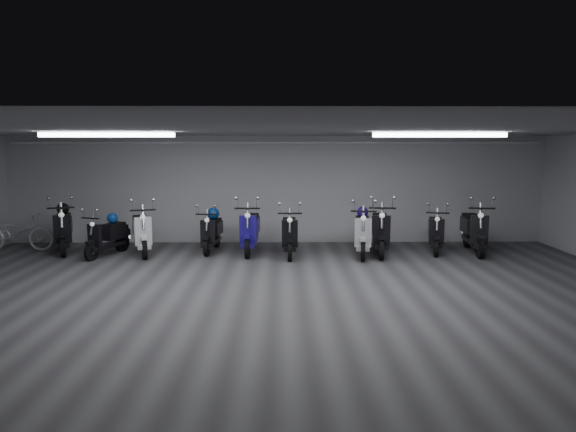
{
  "coord_description": "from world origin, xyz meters",
  "views": [
    {
      "loc": [
        0.14,
        -8.29,
        2.55
      ],
      "look_at": [
        0.27,
        2.5,
        1.05
      ],
      "focal_mm": 31.76,
      "sensor_mm": 36.0,
      "label": 1
    }
  ],
  "objects_px": {
    "bicycle": "(16,228)",
    "scooter_7": "(381,224)",
    "scooter_2": "(141,225)",
    "scooter_9": "(474,223)",
    "helmet_3": "(213,213)",
    "scooter_5": "(289,227)",
    "helmet_0": "(112,218)",
    "helmet_2": "(63,209)",
    "scooter_0": "(63,223)",
    "scooter_8": "(436,226)",
    "scooter_3": "(212,227)",
    "scooter_1": "(107,231)",
    "helmet_1": "(363,212)",
    "scooter_4": "(250,223)",
    "scooter_6": "(363,226)"
  },
  "relations": [
    {
      "from": "bicycle",
      "to": "scooter_7",
      "type": "bearing_deg",
      "value": -96.88
    },
    {
      "from": "scooter_2",
      "to": "scooter_9",
      "type": "xyz_separation_m",
      "value": [
        7.88,
        0.06,
        0.02
      ]
    },
    {
      "from": "helmet_3",
      "to": "scooter_2",
      "type": "bearing_deg",
      "value": -162.87
    },
    {
      "from": "scooter_5",
      "to": "helmet_0",
      "type": "distance_m",
      "value": 4.16
    },
    {
      "from": "scooter_9",
      "to": "bicycle",
      "type": "distance_m",
      "value": 11.01
    },
    {
      "from": "scooter_2",
      "to": "helmet_2",
      "type": "relative_size",
      "value": 6.36
    },
    {
      "from": "scooter_0",
      "to": "scooter_9",
      "type": "height_order",
      "value": "scooter_9"
    },
    {
      "from": "scooter_0",
      "to": "scooter_8",
      "type": "relative_size",
      "value": 1.12
    },
    {
      "from": "scooter_0",
      "to": "scooter_3",
      "type": "xyz_separation_m",
      "value": [
        3.54,
        0.02,
        -0.1
      ]
    },
    {
      "from": "scooter_1",
      "to": "helmet_1",
      "type": "xyz_separation_m",
      "value": [
        5.96,
        0.24,
        0.4
      ]
    },
    {
      "from": "scooter_0",
      "to": "scooter_5",
      "type": "height_order",
      "value": "scooter_0"
    },
    {
      "from": "scooter_5",
      "to": "scooter_7",
      "type": "relative_size",
      "value": 0.91
    },
    {
      "from": "scooter_8",
      "to": "bicycle",
      "type": "xyz_separation_m",
      "value": [
        -10.12,
        0.22,
        -0.08
      ]
    },
    {
      "from": "scooter_9",
      "to": "scooter_3",
      "type": "bearing_deg",
      "value": -174.49
    },
    {
      "from": "scooter_9",
      "to": "helmet_3",
      "type": "bearing_deg",
      "value": -176.56
    },
    {
      "from": "scooter_4",
      "to": "helmet_1",
      "type": "relative_size",
      "value": 7.29
    },
    {
      "from": "scooter_1",
      "to": "scooter_6",
      "type": "xyz_separation_m",
      "value": [
        5.93,
        -0.01,
        0.1
      ]
    },
    {
      "from": "helmet_1",
      "to": "scooter_3",
      "type": "bearing_deg",
      "value": 176.54
    },
    {
      "from": "helmet_1",
      "to": "helmet_3",
      "type": "xyz_separation_m",
      "value": [
        -3.58,
        0.44,
        -0.09
      ]
    },
    {
      "from": "scooter_2",
      "to": "helmet_3",
      "type": "bearing_deg",
      "value": -2.53
    },
    {
      "from": "scooter_1",
      "to": "helmet_2",
      "type": "height_order",
      "value": "scooter_1"
    },
    {
      "from": "scooter_0",
      "to": "scooter_5",
      "type": "xyz_separation_m",
      "value": [
        5.41,
        -0.44,
        -0.05
      ]
    },
    {
      "from": "scooter_3",
      "to": "helmet_3",
      "type": "xyz_separation_m",
      "value": [
        0.02,
        0.23,
        0.29
      ]
    },
    {
      "from": "helmet_0",
      "to": "helmet_1",
      "type": "distance_m",
      "value": 5.89
    },
    {
      "from": "scooter_4",
      "to": "scooter_8",
      "type": "relative_size",
      "value": 1.12
    },
    {
      "from": "scooter_0",
      "to": "helmet_1",
      "type": "bearing_deg",
      "value": -22.13
    },
    {
      "from": "scooter_5",
      "to": "helmet_1",
      "type": "height_order",
      "value": "scooter_5"
    },
    {
      "from": "scooter_1",
      "to": "scooter_5",
      "type": "distance_m",
      "value": 4.23
    },
    {
      "from": "scooter_5",
      "to": "scooter_0",
      "type": "bearing_deg",
      "value": 175.27
    },
    {
      "from": "scooter_0",
      "to": "scooter_3",
      "type": "bearing_deg",
      "value": -20.25
    },
    {
      "from": "scooter_7",
      "to": "helmet_2",
      "type": "height_order",
      "value": "scooter_7"
    },
    {
      "from": "scooter_4",
      "to": "scooter_5",
      "type": "distance_m",
      "value": 0.98
    },
    {
      "from": "scooter_5",
      "to": "helmet_0",
      "type": "relative_size",
      "value": 7.2
    },
    {
      "from": "scooter_8",
      "to": "scooter_9",
      "type": "bearing_deg",
      "value": 8.33
    },
    {
      "from": "scooter_8",
      "to": "helmet_0",
      "type": "height_order",
      "value": "scooter_8"
    },
    {
      "from": "scooter_2",
      "to": "helmet_3",
      "type": "relative_size",
      "value": 6.38
    },
    {
      "from": "scooter_2",
      "to": "scooter_9",
      "type": "bearing_deg",
      "value": -19.22
    },
    {
      "from": "helmet_2",
      "to": "helmet_3",
      "type": "height_order",
      "value": "helmet_2"
    },
    {
      "from": "bicycle",
      "to": "helmet_0",
      "type": "height_order",
      "value": "bicycle"
    },
    {
      "from": "scooter_2",
      "to": "helmet_1",
      "type": "relative_size",
      "value": 7.12
    },
    {
      "from": "scooter_1",
      "to": "helmet_3",
      "type": "height_order",
      "value": "scooter_1"
    },
    {
      "from": "scooter_4",
      "to": "scooter_7",
      "type": "relative_size",
      "value": 0.98
    },
    {
      "from": "scooter_4",
      "to": "scooter_5",
      "type": "bearing_deg",
      "value": -16.36
    },
    {
      "from": "helmet_3",
      "to": "scooter_3",
      "type": "bearing_deg",
      "value": -94.88
    },
    {
      "from": "bicycle",
      "to": "scooter_9",
      "type": "bearing_deg",
      "value": -95.68
    },
    {
      "from": "scooter_7",
      "to": "scooter_8",
      "type": "bearing_deg",
      "value": 16.92
    },
    {
      "from": "scooter_6",
      "to": "helmet_1",
      "type": "relative_size",
      "value": 7.1
    },
    {
      "from": "helmet_3",
      "to": "scooter_6",
      "type": "bearing_deg",
      "value": -11.17
    },
    {
      "from": "scooter_1",
      "to": "helmet_0",
      "type": "xyz_separation_m",
      "value": [
        0.08,
        0.21,
        0.27
      ]
    },
    {
      "from": "scooter_6",
      "to": "helmet_1",
      "type": "height_order",
      "value": "scooter_6"
    }
  ]
}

